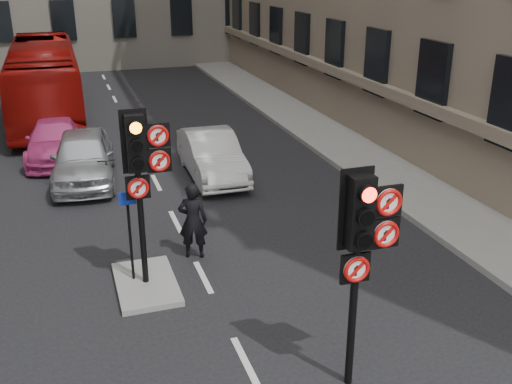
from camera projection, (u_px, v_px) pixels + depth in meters
pavement_right at (357, 149)px, 20.91m from camera, size 3.00×50.00×0.16m
centre_island at (146, 284)px, 12.28m from camera, size 1.20×2.00×0.12m
signal_near at (364, 235)px, 8.60m from camera, size 0.91×0.40×3.58m
signal_far at (141, 161)px, 11.34m from camera, size 0.91×0.40×3.58m
car_silver at (83, 157)px, 17.88m from camera, size 2.16×4.56×1.51m
car_white at (212, 155)px, 18.26m from camera, size 1.55×4.21×1.38m
car_pink at (56, 139)px, 20.00m from camera, size 2.10×4.54×1.28m
bus_red at (45, 80)px, 24.83m from camera, size 2.64×11.13×3.10m
motorcycle at (106, 171)px, 17.35m from camera, size 0.50×1.73×1.04m
motorcyclist at (193, 221)px, 13.23m from camera, size 0.74×0.59×1.76m
info_sign at (129, 224)px, 11.90m from camera, size 0.33×0.11×1.94m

